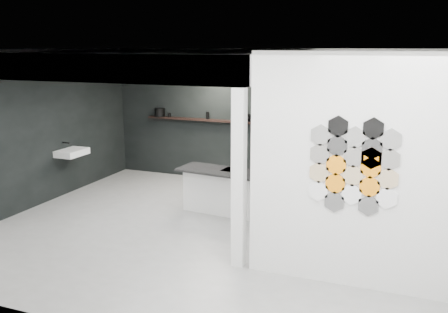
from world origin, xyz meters
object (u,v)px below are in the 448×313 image
glass_vase (273,119)px  wall_basin (72,153)px  glass_bowl (273,121)px  utensil_cup (169,115)px  kitchen_island (222,190)px  stockpot (160,112)px  kettle (248,118)px  bottle_dark (208,115)px  partition_panel (352,173)px

glass_vase → wall_basin: bearing=-148.7°
glass_bowl → utensil_cup: bearing=180.0°
kitchen_island → stockpot: (-2.25, 1.93, 1.01)m
wall_basin → kettle: kettle is taller
kitchen_island → bottle_dark: bottle_dark is taller
partition_panel → wall_basin: 5.78m
wall_basin → stockpot: 2.28m
kitchen_island → wall_basin: bearing=-171.4°
kettle → glass_vase: (0.54, 0.00, -0.00)m
partition_panel → glass_bowl: bearing=118.2°
glass_vase → kitchen_island: bearing=-100.1°
glass_vase → bottle_dark: bearing=180.0°
glass_vase → kettle: bearing=180.0°
stockpot → kettle: (2.06, 0.00, -0.01)m
kitchen_island → utensil_cup: size_ratio=17.67×
stockpot → utensil_cup: (0.23, 0.00, -0.05)m
wall_basin → glass_vase: glass_vase is taller
stockpot → bottle_dark: stockpot is taller
kettle → glass_vase: 0.54m
partition_panel → wall_basin: size_ratio=4.67×
kitchen_island → bottle_dark: 2.44m
wall_basin → bottle_dark: bottle_dark is taller
kitchen_island → bottle_dark: bearing=125.7°
partition_panel → wall_basin: (-5.46, 1.80, -0.55)m
glass_bowl → utensil_cup: (-2.36, 0.00, -0.00)m
partition_panel → kitchen_island: 3.25m
glass_vase → utensil_cup: 2.36m
kitchen_island → glass_vase: 2.21m
partition_panel → bottle_dark: partition_panel is taller
partition_panel → kettle: bearing=124.1°
stockpot → bottle_dark: bearing=0.0°
stockpot → glass_bowl: 2.60m
wall_basin → glass_bowl: glass_bowl is taller
kitchen_island → glass_bowl: 2.19m
kitchen_island → stockpot: stockpot is taller
kitchen_island → glass_vase: bearing=86.0°
partition_panel → stockpot: size_ratio=12.49×
kettle → utensil_cup: size_ratio=2.19×
stockpot → utensil_cup: stockpot is taller
kettle → utensil_cup: 1.83m
kettle → bottle_dark: size_ratio=1.20×
partition_panel → kitchen_island: (-2.42, 1.93, -1.00)m
glass_bowl → kitchen_island: bearing=-100.1°
utensil_cup → wall_basin: bearing=-116.4°
stockpot → glass_bowl: stockpot is taller
stockpot → utensil_cup: bearing=0.0°
glass_bowl → partition_panel: bearing=-61.8°
bottle_dark → kettle: bearing=0.0°
kettle → glass_bowl: bearing=-2.9°
partition_panel → kettle: size_ratio=14.87×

